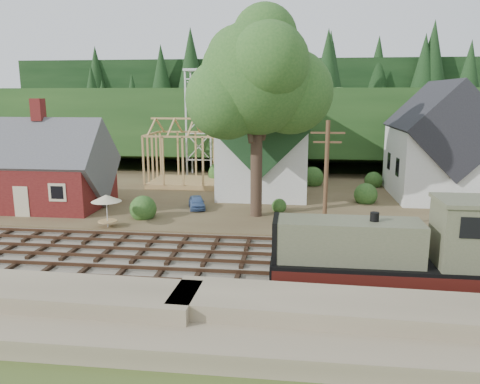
# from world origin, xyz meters

# --- Properties ---
(ground) EXTENTS (140.00, 140.00, 0.00)m
(ground) POSITION_xyz_m (0.00, 0.00, 0.00)
(ground) COLOR #384C1E
(ground) RESTS_ON ground
(embankment) EXTENTS (64.00, 5.00, 1.60)m
(embankment) POSITION_xyz_m (0.00, -8.50, 0.00)
(embankment) COLOR #7F7259
(embankment) RESTS_ON ground
(railroad_bed) EXTENTS (64.00, 11.00, 0.16)m
(railroad_bed) POSITION_xyz_m (0.00, 0.00, 0.08)
(railroad_bed) COLOR #726B5B
(railroad_bed) RESTS_ON ground
(village_flat) EXTENTS (64.00, 26.00, 0.30)m
(village_flat) POSITION_xyz_m (0.00, 18.00, 0.15)
(village_flat) COLOR brown
(village_flat) RESTS_ON ground
(hillside) EXTENTS (70.00, 28.96, 12.74)m
(hillside) POSITION_xyz_m (0.00, 42.00, 0.00)
(hillside) COLOR #1E3F19
(hillside) RESTS_ON ground
(ridge) EXTENTS (80.00, 20.00, 12.00)m
(ridge) POSITION_xyz_m (0.00, 58.00, 0.00)
(ridge) COLOR black
(ridge) RESTS_ON ground
(depot) EXTENTS (10.80, 7.41, 9.00)m
(depot) POSITION_xyz_m (-16.00, 11.00, 3.21)
(depot) COLOR #521215
(depot) RESTS_ON village_flat
(church) EXTENTS (8.40, 15.17, 13.00)m
(church) POSITION_xyz_m (2.00, 19.68, 5.18)
(church) COLOR silver
(church) RESTS_ON village_flat
(farmhouse) EXTENTS (8.40, 10.80, 10.60)m
(farmhouse) POSITION_xyz_m (18.00, 19.00, 4.87)
(farmhouse) COLOR silver
(farmhouse) RESTS_ON village_flat
(timber_frame) EXTENTS (8.20, 6.20, 6.99)m
(timber_frame) POSITION_xyz_m (-6.00, 22.00, 3.27)
(timber_frame) COLOR tan
(timber_frame) RESTS_ON village_flat
(lattice_tower) EXTENTS (3.20, 3.20, 12.12)m
(lattice_tower) POSITION_xyz_m (-6.00, 28.00, 10.03)
(lattice_tower) COLOR silver
(lattice_tower) RESTS_ON village_flat
(big_tree) EXTENTS (10.90, 8.40, 14.70)m
(big_tree) POSITION_xyz_m (2.17, 10.08, 10.22)
(big_tree) COLOR #38281E
(big_tree) RESTS_ON village_flat
(telegraph_pole_near) EXTENTS (2.20, 0.28, 8.00)m
(telegraph_pole_near) POSITION_xyz_m (7.00, 5.20, 4.25)
(telegraph_pole_near) COLOR #4C331E
(telegraph_pole_near) RESTS_ON ground
(locomotive) EXTENTS (11.65, 2.91, 4.67)m
(locomotive) POSITION_xyz_m (10.26, -3.00, 2.08)
(locomotive) COLOR black
(locomotive) RESTS_ON railroad_bed
(car_blue) EXTENTS (2.09, 3.37, 1.07)m
(car_blue) POSITION_xyz_m (-3.11, 11.75, 0.84)
(car_blue) COLOR #4F71AA
(car_blue) RESTS_ON village_flat
(car_green) EXTENTS (4.16, 2.04, 1.31)m
(car_green) POSITION_xyz_m (-19.31, 13.44, 0.96)
(car_green) COLOR #82AD78
(car_green) RESTS_ON village_flat
(patio_set) EXTENTS (2.12, 2.12, 2.36)m
(patio_set) POSITION_xyz_m (-8.28, 5.50, 2.31)
(patio_set) COLOR silver
(patio_set) RESTS_ON village_flat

